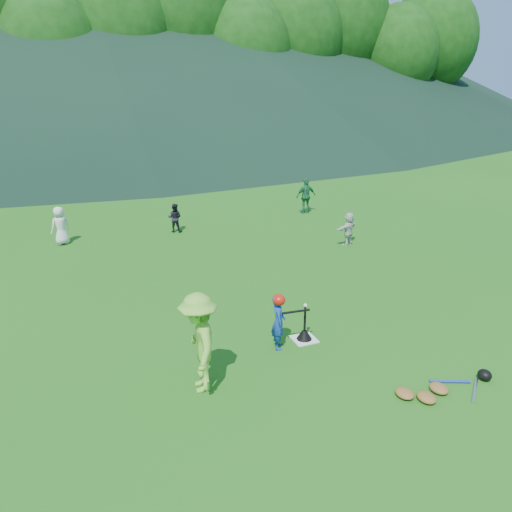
{
  "coord_description": "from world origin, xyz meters",
  "views": [
    {
      "loc": [
        -4.11,
        -7.61,
        4.84
      ],
      "look_at": [
        0.0,
        2.5,
        0.9
      ],
      "focal_mm": 35.0,
      "sensor_mm": 36.0,
      "label": 1
    }
  ],
  "objects_px": {
    "adult_coach": "(199,343)",
    "fielder_d": "(348,229)",
    "batter_child": "(278,322)",
    "fielder_c": "(306,196)",
    "batting_tee": "(304,334)",
    "fielder_a": "(60,226)",
    "fielder_b": "(175,218)",
    "home_plate": "(304,339)",
    "equipment_pile": "(440,389)"
  },
  "relations": [
    {
      "from": "equipment_pile",
      "to": "fielder_b",
      "type": "bearing_deg",
      "value": 100.33
    },
    {
      "from": "equipment_pile",
      "to": "fielder_d",
      "type": "bearing_deg",
      "value": 69.33
    },
    {
      "from": "home_plate",
      "to": "batter_child",
      "type": "distance_m",
      "value": 0.79
    },
    {
      "from": "fielder_b",
      "to": "fielder_a",
      "type": "bearing_deg",
      "value": 27.58
    },
    {
      "from": "fielder_b",
      "to": "home_plate",
      "type": "bearing_deg",
      "value": 122.9
    },
    {
      "from": "home_plate",
      "to": "batter_child",
      "type": "relative_size",
      "value": 0.42
    },
    {
      "from": "home_plate",
      "to": "fielder_c",
      "type": "bearing_deg",
      "value": 62.43
    },
    {
      "from": "batter_child",
      "to": "fielder_b",
      "type": "distance_m",
      "value": 8.06
    },
    {
      "from": "fielder_c",
      "to": "home_plate",
      "type": "bearing_deg",
      "value": 62.03
    },
    {
      "from": "fielder_b",
      "to": "fielder_c",
      "type": "height_order",
      "value": "fielder_c"
    },
    {
      "from": "fielder_b",
      "to": "fielder_d",
      "type": "bearing_deg",
      "value": 172.74
    },
    {
      "from": "fielder_a",
      "to": "fielder_d",
      "type": "xyz_separation_m",
      "value": [
        8.07,
        -3.31,
        -0.08
      ]
    },
    {
      "from": "home_plate",
      "to": "fielder_b",
      "type": "xyz_separation_m",
      "value": [
        -0.64,
        7.99,
        0.47
      ]
    },
    {
      "from": "equipment_pile",
      "to": "batter_child",
      "type": "bearing_deg",
      "value": 128.72
    },
    {
      "from": "fielder_d",
      "to": "batter_child",
      "type": "bearing_deg",
      "value": 22.0
    },
    {
      "from": "fielder_a",
      "to": "equipment_pile",
      "type": "distance_m",
      "value": 11.72
    },
    {
      "from": "home_plate",
      "to": "fielder_a",
      "type": "relative_size",
      "value": 0.38
    },
    {
      "from": "fielder_d",
      "to": "batting_tee",
      "type": "bearing_deg",
      "value": 25.58
    },
    {
      "from": "home_plate",
      "to": "fielder_a",
      "type": "bearing_deg",
      "value": 117.28
    },
    {
      "from": "fielder_a",
      "to": "batting_tee",
      "type": "relative_size",
      "value": 1.72
    },
    {
      "from": "adult_coach",
      "to": "fielder_d",
      "type": "xyz_separation_m",
      "value": [
        6.24,
        5.51,
        -0.34
      ]
    },
    {
      "from": "fielder_b",
      "to": "batter_child",
      "type": "bearing_deg",
      "value": 118.67
    },
    {
      "from": "home_plate",
      "to": "fielder_b",
      "type": "distance_m",
      "value": 8.03
    },
    {
      "from": "batter_child",
      "to": "batting_tee",
      "type": "xyz_separation_m",
      "value": [
        0.59,
        0.07,
        -0.4
      ]
    },
    {
      "from": "fielder_b",
      "to": "fielder_c",
      "type": "relative_size",
      "value": 0.73
    },
    {
      "from": "home_plate",
      "to": "batting_tee",
      "type": "relative_size",
      "value": 0.66
    },
    {
      "from": "adult_coach",
      "to": "batting_tee",
      "type": "xyz_separation_m",
      "value": [
        2.31,
        0.78,
        -0.71
      ]
    },
    {
      "from": "batter_child",
      "to": "adult_coach",
      "type": "xyz_separation_m",
      "value": [
        -1.72,
        -0.72,
        0.31
      ]
    },
    {
      "from": "batter_child",
      "to": "home_plate",
      "type": "bearing_deg",
      "value": -65.33
    },
    {
      "from": "batter_child",
      "to": "fielder_d",
      "type": "relative_size",
      "value": 1.06
    },
    {
      "from": "batter_child",
      "to": "equipment_pile",
      "type": "relative_size",
      "value": 0.59
    },
    {
      "from": "fielder_a",
      "to": "fielder_c",
      "type": "xyz_separation_m",
      "value": [
        8.59,
        0.48,
        0.07
      ]
    },
    {
      "from": "fielder_c",
      "to": "equipment_pile",
      "type": "bearing_deg",
      "value": 73.2
    },
    {
      "from": "adult_coach",
      "to": "fielder_d",
      "type": "bearing_deg",
      "value": 140.82
    },
    {
      "from": "fielder_a",
      "to": "fielder_b",
      "type": "bearing_deg",
      "value": 154.79
    },
    {
      "from": "fielder_c",
      "to": "fielder_d",
      "type": "distance_m",
      "value": 3.83
    },
    {
      "from": "batter_child",
      "to": "adult_coach",
      "type": "bearing_deg",
      "value": 130.7
    },
    {
      "from": "fielder_a",
      "to": "adult_coach",
      "type": "bearing_deg",
      "value": 77.26
    },
    {
      "from": "adult_coach",
      "to": "equipment_pile",
      "type": "bearing_deg",
      "value": 75.46
    },
    {
      "from": "batter_child",
      "to": "batting_tee",
      "type": "height_order",
      "value": "batter_child"
    },
    {
      "from": "batter_child",
      "to": "fielder_b",
      "type": "bearing_deg",
      "value": 18.48
    },
    {
      "from": "fielder_c",
      "to": "fielder_d",
      "type": "relative_size",
      "value": 1.3
    },
    {
      "from": "fielder_c",
      "to": "batting_tee",
      "type": "height_order",
      "value": "fielder_c"
    },
    {
      "from": "batter_child",
      "to": "equipment_pile",
      "type": "bearing_deg",
      "value": -123.14
    },
    {
      "from": "fielder_c",
      "to": "equipment_pile",
      "type": "relative_size",
      "value": 0.72
    },
    {
      "from": "home_plate",
      "to": "fielder_b",
      "type": "height_order",
      "value": "fielder_b"
    },
    {
      "from": "equipment_pile",
      "to": "fielder_c",
      "type": "bearing_deg",
      "value": 73.6
    },
    {
      "from": "adult_coach",
      "to": "fielder_c",
      "type": "distance_m",
      "value": 11.5
    },
    {
      "from": "fielder_c",
      "to": "equipment_pile",
      "type": "height_order",
      "value": "fielder_c"
    },
    {
      "from": "batter_child",
      "to": "fielder_d",
      "type": "distance_m",
      "value": 6.59
    }
  ]
}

